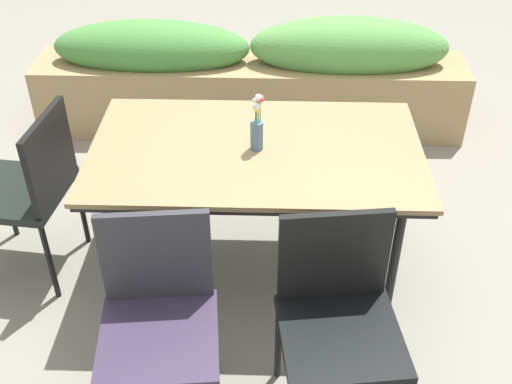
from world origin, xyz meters
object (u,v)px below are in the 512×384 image
object	(u,v)px
planter_box	(252,77)
chair_near_left	(158,312)
dining_table	(256,157)
chair_end_left	(29,184)
flower_vase	(257,126)
chair_near_right	(338,312)

from	to	relation	value
planter_box	chair_near_left	bearing A→B (deg)	-97.07
dining_table	planter_box	xyz separation A→B (m)	(-0.07, 1.47, -0.32)
chair_end_left	flower_vase	xyz separation A→B (m)	(1.11, 0.00, 0.34)
chair_end_left	chair_near_right	bearing A→B (deg)	-112.00
dining_table	flower_vase	distance (m)	0.17
dining_table	chair_near_right	xyz separation A→B (m)	(0.34, -0.79, -0.18)
dining_table	planter_box	distance (m)	1.51
chair_end_left	flower_vase	distance (m)	1.16
chair_near_right	chair_near_left	distance (m)	0.69
chair_near_left	planter_box	size ratio (longest dim) A/B	0.30
chair_end_left	planter_box	distance (m)	1.81
chair_end_left	planter_box	bearing A→B (deg)	-28.25
chair_near_right	flower_vase	xyz separation A→B (m)	(-0.33, 0.78, 0.35)
dining_table	chair_end_left	bearing A→B (deg)	-179.54
dining_table	chair_end_left	world-z (taller)	chair_end_left
flower_vase	planter_box	bearing A→B (deg)	92.98
chair_near_right	flower_vase	bearing A→B (deg)	-74.38
chair_near_left	flower_vase	world-z (taller)	flower_vase
dining_table	flower_vase	world-z (taller)	flower_vase
chair_near_left	chair_near_right	bearing A→B (deg)	173.76
planter_box	dining_table	bearing A→B (deg)	-87.18
planter_box	chair_end_left	bearing A→B (deg)	-124.76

